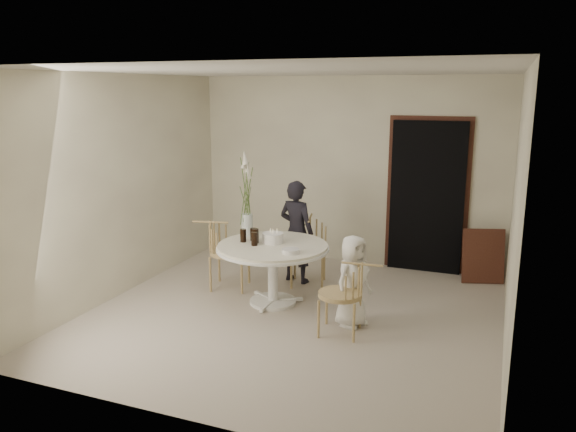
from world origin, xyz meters
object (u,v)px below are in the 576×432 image
(flower_vase, at_px, (247,203))
(girl, at_px, (296,232))
(chair_left, at_px, (220,245))
(birthday_cake, at_px, (273,238))
(chair_right, at_px, (351,288))
(boy, at_px, (353,281))
(chair_far, at_px, (309,241))
(table, at_px, (273,254))

(flower_vase, bearing_deg, girl, 51.04)
(chair_left, relative_size, birthday_cake, 3.57)
(chair_right, xyz_separation_m, boy, (-0.04, 0.24, -0.01))
(chair_far, bearing_deg, table, -113.07)
(girl, bearing_deg, birthday_cake, 102.32)
(girl, distance_m, boy, 1.56)
(table, distance_m, boy, 1.09)
(chair_far, height_order, chair_left, chair_left)
(girl, relative_size, birthday_cake, 5.51)
(table, xyz_separation_m, birthday_cake, (-0.03, 0.07, 0.17))
(chair_far, height_order, girl, girl)
(chair_right, xyz_separation_m, chair_left, (-1.94, 0.79, 0.06))
(table, bearing_deg, chair_left, 162.28)
(chair_right, distance_m, birthday_cake, 1.29)
(chair_far, height_order, chair_right, chair_far)
(chair_far, relative_size, chair_left, 0.98)
(boy, relative_size, birthday_cake, 4.07)
(table, relative_size, chair_far, 1.54)
(chair_right, distance_m, boy, 0.24)
(chair_right, bearing_deg, girl, -145.34)
(chair_far, distance_m, girl, 0.21)
(chair_left, relative_size, flower_vase, 0.83)
(chair_left, relative_size, girl, 0.65)
(birthday_cake, height_order, flower_vase, flower_vase)
(table, distance_m, birthday_cake, 0.19)
(chair_far, bearing_deg, boy, -66.48)
(boy, height_order, flower_vase, flower_vase)
(chair_right, height_order, boy, boy)
(chair_right, bearing_deg, flower_vase, -121.80)
(chair_right, height_order, flower_vase, flower_vase)
(chair_right, relative_size, boy, 0.79)
(table, height_order, girl, girl)
(chair_left, distance_m, flower_vase, 0.68)
(birthday_cake, xyz_separation_m, flower_vase, (-0.44, 0.22, 0.35))
(chair_far, relative_size, birthday_cake, 3.49)
(chair_right, distance_m, flower_vase, 1.86)
(girl, xyz_separation_m, birthday_cake, (-0.01, -0.78, 0.11))
(birthday_cake, relative_size, flower_vase, 0.23)
(flower_vase, bearing_deg, boy, -20.48)
(table, distance_m, chair_left, 0.89)
(chair_left, bearing_deg, boy, -118.64)
(chair_far, xyz_separation_m, boy, (0.91, -1.18, -0.05))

